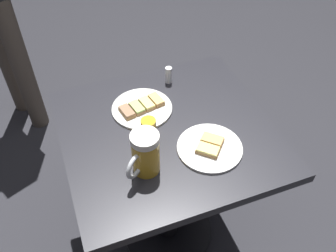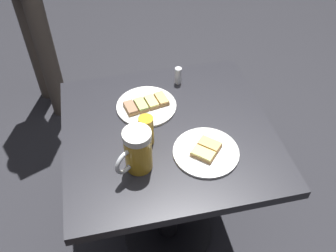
{
  "view_description": "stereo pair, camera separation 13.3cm",
  "coord_description": "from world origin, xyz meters",
  "px_view_note": "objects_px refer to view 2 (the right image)",
  "views": [
    {
      "loc": [
        -0.88,
        0.33,
        1.71
      ],
      "look_at": [
        0.0,
        0.0,
        0.76
      ],
      "focal_mm": 39.24,
      "sensor_mm": 36.0,
      "label": 1
    },
    {
      "loc": [
        -0.92,
        0.2,
        1.71
      ],
      "look_at": [
        0.0,
        0.0,
        0.76
      ],
      "focal_mm": 39.24,
      "sensor_mm": 36.0,
      "label": 2
    }
  ],
  "objects_px": {
    "salt_shaker": "(178,76)",
    "beer_glass_small": "(146,130)",
    "beer_mug": "(137,151)",
    "plate_near": "(146,105)",
    "plate_far": "(206,151)"
  },
  "relations": [
    {
      "from": "salt_shaker",
      "to": "beer_glass_small",
      "type": "bearing_deg",
      "value": 148.34
    },
    {
      "from": "beer_glass_small",
      "to": "plate_far",
      "type": "bearing_deg",
      "value": -117.18
    },
    {
      "from": "beer_mug",
      "to": "salt_shaker",
      "type": "xyz_separation_m",
      "value": [
        0.41,
        -0.23,
        -0.04
      ]
    },
    {
      "from": "beer_glass_small",
      "to": "plate_near",
      "type": "bearing_deg",
      "value": -9.43
    },
    {
      "from": "beer_glass_small",
      "to": "salt_shaker",
      "type": "bearing_deg",
      "value": -31.66
    },
    {
      "from": "beer_mug",
      "to": "salt_shaker",
      "type": "height_order",
      "value": "beer_mug"
    },
    {
      "from": "plate_far",
      "to": "beer_mug",
      "type": "relative_size",
      "value": 1.43
    },
    {
      "from": "beer_mug",
      "to": "beer_glass_small",
      "type": "height_order",
      "value": "beer_mug"
    },
    {
      "from": "plate_near",
      "to": "beer_glass_small",
      "type": "bearing_deg",
      "value": 170.57
    },
    {
      "from": "plate_far",
      "to": "salt_shaker",
      "type": "relative_size",
      "value": 3.14
    },
    {
      "from": "beer_glass_small",
      "to": "beer_mug",
      "type": "bearing_deg",
      "value": 155.75
    },
    {
      "from": "beer_mug",
      "to": "plate_near",
      "type": "bearing_deg",
      "value": -15.2
    },
    {
      "from": "beer_mug",
      "to": "salt_shaker",
      "type": "distance_m",
      "value": 0.47
    },
    {
      "from": "plate_near",
      "to": "beer_mug",
      "type": "xyz_separation_m",
      "value": [
        -0.28,
        0.08,
        0.07
      ]
    },
    {
      "from": "plate_far",
      "to": "beer_glass_small",
      "type": "distance_m",
      "value": 0.22
    }
  ]
}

